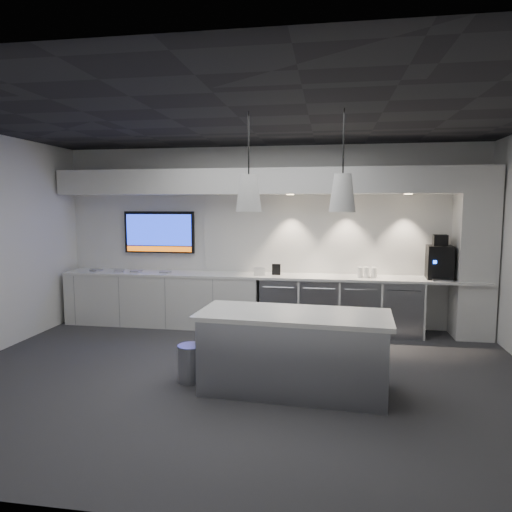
% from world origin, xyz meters
% --- Properties ---
extents(floor, '(7.00, 7.00, 0.00)m').
position_xyz_m(floor, '(0.00, 0.00, 0.00)').
color(floor, '#303033').
rests_on(floor, ground).
extents(ceiling, '(7.00, 7.00, 0.00)m').
position_xyz_m(ceiling, '(0.00, 0.00, 3.00)').
color(ceiling, black).
rests_on(ceiling, wall_back).
extents(wall_back, '(7.00, 0.00, 7.00)m').
position_xyz_m(wall_back, '(0.00, 2.50, 1.50)').
color(wall_back, silver).
rests_on(wall_back, floor).
extents(wall_front, '(7.00, 0.00, 7.00)m').
position_xyz_m(wall_front, '(0.00, -2.50, 1.50)').
color(wall_front, silver).
rests_on(wall_front, floor).
extents(back_counter, '(6.80, 0.65, 0.04)m').
position_xyz_m(back_counter, '(0.00, 2.17, 0.88)').
color(back_counter, white).
rests_on(back_counter, left_base_cabinets).
extents(left_base_cabinets, '(3.30, 0.63, 0.86)m').
position_xyz_m(left_base_cabinets, '(-1.75, 2.17, 0.43)').
color(left_base_cabinets, silver).
rests_on(left_base_cabinets, floor).
extents(fridge_unit_a, '(0.60, 0.61, 0.85)m').
position_xyz_m(fridge_unit_a, '(0.25, 2.17, 0.42)').
color(fridge_unit_a, gray).
rests_on(fridge_unit_a, floor).
extents(fridge_unit_b, '(0.60, 0.61, 0.85)m').
position_xyz_m(fridge_unit_b, '(0.88, 2.17, 0.42)').
color(fridge_unit_b, gray).
rests_on(fridge_unit_b, floor).
extents(fridge_unit_c, '(0.60, 0.61, 0.85)m').
position_xyz_m(fridge_unit_c, '(1.51, 2.17, 0.42)').
color(fridge_unit_c, gray).
rests_on(fridge_unit_c, floor).
extents(fridge_unit_d, '(0.60, 0.61, 0.85)m').
position_xyz_m(fridge_unit_d, '(2.14, 2.17, 0.42)').
color(fridge_unit_d, gray).
rests_on(fridge_unit_d, floor).
extents(backsplash, '(4.60, 0.03, 1.30)m').
position_xyz_m(backsplash, '(1.20, 2.48, 1.55)').
color(backsplash, silver).
rests_on(backsplash, wall_back).
extents(soffit, '(6.90, 0.60, 0.40)m').
position_xyz_m(soffit, '(0.00, 2.20, 2.40)').
color(soffit, silver).
rests_on(soffit, wall_back).
extents(column, '(0.55, 0.55, 2.60)m').
position_xyz_m(column, '(3.20, 2.20, 1.30)').
color(column, silver).
rests_on(column, floor).
extents(wall_tv, '(1.25, 0.07, 0.72)m').
position_xyz_m(wall_tv, '(-1.90, 2.45, 1.56)').
color(wall_tv, black).
rests_on(wall_tv, wall_back).
extents(island, '(2.11, 1.01, 0.87)m').
position_xyz_m(island, '(0.66, -0.29, 0.44)').
color(island, gray).
rests_on(island, floor).
extents(bin, '(0.40, 0.40, 0.43)m').
position_xyz_m(bin, '(-0.53, -0.21, 0.21)').
color(bin, gray).
rests_on(bin, floor).
extents(coffee_machine, '(0.41, 0.56, 0.68)m').
position_xyz_m(coffee_machine, '(2.70, 2.20, 1.18)').
color(coffee_machine, black).
rests_on(coffee_machine, back_counter).
extents(sign_black, '(0.14, 0.03, 0.18)m').
position_xyz_m(sign_black, '(0.18, 2.17, 0.99)').
color(sign_black, black).
rests_on(sign_black, back_counter).
extents(sign_white, '(0.18, 0.05, 0.14)m').
position_xyz_m(sign_white, '(-0.08, 2.05, 0.97)').
color(sign_white, white).
rests_on(sign_white, back_counter).
extents(cup_cluster, '(0.30, 0.19, 0.16)m').
position_xyz_m(cup_cluster, '(1.61, 2.16, 0.98)').
color(cup_cluster, white).
rests_on(cup_cluster, back_counter).
extents(tray_a, '(0.19, 0.19, 0.02)m').
position_xyz_m(tray_a, '(-2.95, 2.15, 0.91)').
color(tray_a, gray).
rests_on(tray_a, back_counter).
extents(tray_b, '(0.20, 0.20, 0.02)m').
position_xyz_m(tray_b, '(-2.50, 2.09, 0.91)').
color(tray_b, gray).
rests_on(tray_b, back_counter).
extents(tray_c, '(0.17, 0.17, 0.02)m').
position_xyz_m(tray_c, '(-2.21, 2.14, 0.91)').
color(tray_c, gray).
rests_on(tray_c, back_counter).
extents(tray_d, '(0.17, 0.17, 0.02)m').
position_xyz_m(tray_d, '(-1.68, 2.12, 0.91)').
color(tray_d, gray).
rests_on(tray_d, back_counter).
extents(pendant_left, '(0.27, 0.27, 1.09)m').
position_xyz_m(pendant_left, '(0.17, -0.29, 2.15)').
color(pendant_left, silver).
rests_on(pendant_left, ceiling).
extents(pendant_right, '(0.27, 0.27, 1.09)m').
position_xyz_m(pendant_right, '(1.15, -0.29, 2.15)').
color(pendant_right, silver).
rests_on(pendant_right, ceiling).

